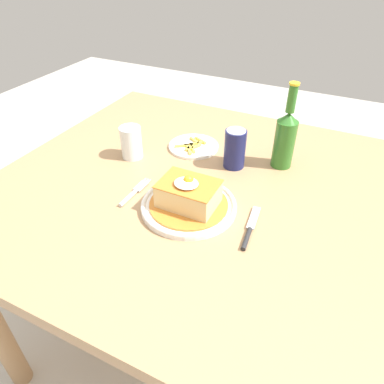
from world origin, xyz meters
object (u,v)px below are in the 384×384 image
(side_plate_fries, at_px, (194,146))
(main_plate, at_px, (189,205))
(knife, at_px, (249,232))
(soda_can, at_px, (235,149))
(drinking_glass, at_px, (132,144))
(fork, at_px, (132,194))
(beer_bottle_green, at_px, (285,137))

(side_plate_fries, bearing_deg, main_plate, -66.45)
(knife, xyz_separation_m, soda_can, (-0.14, 0.28, 0.06))
(main_plate, relative_size, drinking_glass, 2.44)
(drinking_glass, distance_m, side_plate_fries, 0.21)
(main_plate, distance_m, knife, 0.18)
(fork, bearing_deg, knife, -1.16)
(main_plate, distance_m, side_plate_fries, 0.33)
(drinking_glass, relative_size, side_plate_fries, 0.62)
(soda_can, bearing_deg, drinking_glass, -163.96)
(fork, distance_m, knife, 0.34)
(main_plate, bearing_deg, beer_bottle_green, 62.67)
(knife, distance_m, beer_bottle_green, 0.36)
(fork, height_order, side_plate_fries, side_plate_fries)
(main_plate, distance_m, beer_bottle_green, 0.37)
(knife, xyz_separation_m, side_plate_fries, (-0.31, 0.33, -0.00))
(main_plate, height_order, beer_bottle_green, beer_bottle_green)
(knife, relative_size, side_plate_fries, 0.98)
(beer_bottle_green, distance_m, side_plate_fries, 0.31)
(drinking_glass, xyz_separation_m, side_plate_fries, (0.15, 0.14, -0.04))
(beer_bottle_green, bearing_deg, knife, -88.08)
(side_plate_fries, bearing_deg, soda_can, -16.67)
(drinking_glass, bearing_deg, fork, -56.65)
(beer_bottle_green, bearing_deg, side_plate_fries, -176.00)
(knife, bearing_deg, fork, 178.84)
(main_plate, height_order, soda_can, soda_can)
(side_plate_fries, bearing_deg, drinking_glass, -137.58)
(fork, bearing_deg, main_plate, 6.96)
(knife, height_order, drinking_glass, drinking_glass)
(beer_bottle_green, bearing_deg, soda_can, -152.20)
(knife, relative_size, drinking_glass, 1.58)
(knife, xyz_separation_m, beer_bottle_green, (-0.01, 0.35, 0.09))
(beer_bottle_green, relative_size, side_plate_fries, 1.56)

